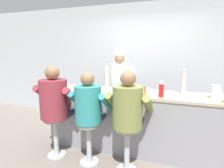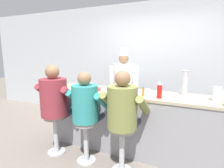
# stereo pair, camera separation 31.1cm
# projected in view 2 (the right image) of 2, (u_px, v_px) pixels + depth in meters

# --- Properties ---
(ground_plane) EXTENTS (20.00, 20.00, 0.00)m
(ground_plane) POSITION_uv_depth(u_px,v_px,m) (124.00, 159.00, 2.90)
(ground_plane) COLOR slate
(wall_back) EXTENTS (10.00, 0.06, 2.70)m
(wall_back) POSITION_uv_depth(u_px,v_px,m) (152.00, 64.00, 4.17)
(wall_back) COLOR #B2B7BC
(wall_back) RESTS_ON ground_plane
(diner_counter) EXTENTS (2.85, 0.66, 0.99)m
(diner_counter) POSITION_uv_depth(u_px,v_px,m) (131.00, 121.00, 3.11)
(diner_counter) COLOR gray
(diner_counter) RESTS_ON ground_plane
(ketchup_bottle_red) EXTENTS (0.07, 0.07, 0.25)m
(ketchup_bottle_red) POSITION_uv_depth(u_px,v_px,m) (160.00, 90.00, 2.65)
(ketchup_bottle_red) COLOR red
(ketchup_bottle_red) RESTS_ON diner_counter
(hot_sauce_bottle_orange) EXTENTS (0.03, 0.03, 0.14)m
(hot_sauce_bottle_orange) POSITION_uv_depth(u_px,v_px,m) (143.00, 92.00, 2.77)
(hot_sauce_bottle_orange) COLOR orange
(hot_sauce_bottle_orange) RESTS_ON diner_counter
(water_pitcher_clear) EXTENTS (0.13, 0.12, 0.20)m
(water_pitcher_clear) POSITION_uv_depth(u_px,v_px,m) (217.00, 94.00, 2.48)
(water_pitcher_clear) COLOR silver
(water_pitcher_clear) RESTS_ON diner_counter
(breakfast_plate) EXTENTS (0.26, 0.26, 0.05)m
(breakfast_plate) POSITION_uv_depth(u_px,v_px,m) (70.00, 87.00, 3.39)
(breakfast_plate) COLOR white
(breakfast_plate) RESTS_ON diner_counter
(cereal_bowl) EXTENTS (0.15, 0.15, 0.06)m
(cereal_bowl) POSITION_uv_depth(u_px,v_px,m) (96.00, 89.00, 3.16)
(cereal_bowl) COLOR #B24C47
(cereal_bowl) RESTS_ON diner_counter
(coffee_mug_tan) EXTENTS (0.13, 0.09, 0.08)m
(coffee_mug_tan) POSITION_uv_depth(u_px,v_px,m) (90.00, 85.00, 3.45)
(coffee_mug_tan) COLOR beige
(coffee_mug_tan) RESTS_ON diner_counter
(coffee_mug_white) EXTENTS (0.13, 0.08, 0.08)m
(coffee_mug_white) POSITION_uv_depth(u_px,v_px,m) (148.00, 91.00, 2.91)
(coffee_mug_white) COLOR white
(coffee_mug_white) RESTS_ON diner_counter
(cup_stack_steel) EXTENTS (0.11, 0.11, 0.38)m
(cup_stack_steel) POSITION_uv_depth(u_px,v_px,m) (185.00, 83.00, 2.82)
(cup_stack_steel) COLOR #B7BABF
(cup_stack_steel) RESTS_ON diner_counter
(diner_seated_maroon) EXTENTS (0.63, 0.62, 1.44)m
(diner_seated_maroon) POSITION_uv_depth(u_px,v_px,m) (55.00, 100.00, 2.97)
(diner_seated_maroon) COLOR #B2B5BA
(diner_seated_maroon) RESTS_ON ground_plane
(diner_seated_teal) EXTENTS (0.57, 0.56, 1.37)m
(diner_seated_teal) POSITION_uv_depth(u_px,v_px,m) (86.00, 106.00, 2.73)
(diner_seated_teal) COLOR #B2B5BA
(diner_seated_teal) RESTS_ON ground_plane
(diner_seated_olive) EXTENTS (0.61, 0.60, 1.41)m
(diner_seated_olive) POSITION_uv_depth(u_px,v_px,m) (123.00, 110.00, 2.48)
(diner_seated_olive) COLOR #B2B5BA
(diner_seated_olive) RESTS_ON ground_plane
(cook_in_whites_near) EXTENTS (0.67, 0.43, 1.72)m
(cook_in_whites_near) POSITION_uv_depth(u_px,v_px,m) (124.00, 84.00, 3.99)
(cook_in_whites_near) COLOR #232328
(cook_in_whites_near) RESTS_ON ground_plane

